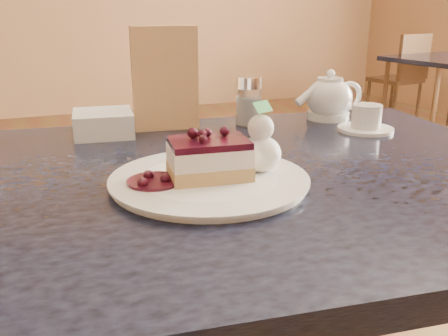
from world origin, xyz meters
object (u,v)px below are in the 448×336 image
object	(u,v)px
dessert_plate	(209,180)
bg_table_far_right	(440,130)
main_table	(203,218)
tea_set	(336,103)
cheesecake_slice	(209,159)

from	to	relation	value
dessert_plate	bg_table_far_right	distance (m)	4.06
main_table	tea_set	size ratio (longest dim) A/B	5.20
bg_table_far_right	dessert_plate	bearing A→B (deg)	-149.34
tea_set	bg_table_far_right	world-z (taller)	tea_set
main_table	dessert_plate	bearing A→B (deg)	-90.00
tea_set	bg_table_far_right	bearing A→B (deg)	40.56
tea_set	bg_table_far_right	xyz separation A→B (m)	(2.59, 2.22, -0.82)
tea_set	bg_table_far_right	size ratio (longest dim) A/B	0.16
cheesecake_slice	main_table	bearing A→B (deg)	90.00
dessert_plate	cheesecake_slice	size ratio (longest dim) A/B	2.32
dessert_plate	cheesecake_slice	world-z (taller)	cheesecake_slice
main_table	cheesecake_slice	size ratio (longest dim) A/B	9.96
cheesecake_slice	bg_table_far_right	world-z (taller)	cheesecake_slice
dessert_plate	bg_table_far_right	world-z (taller)	dessert_plate
dessert_plate	tea_set	xyz separation A→B (m)	(0.47, 0.33, 0.04)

